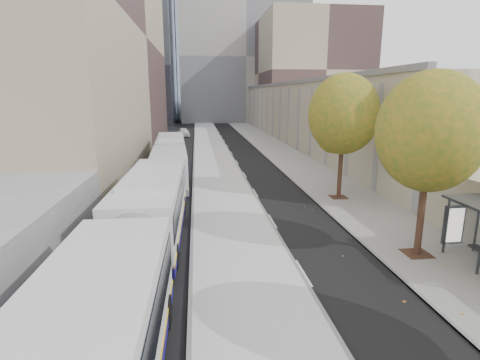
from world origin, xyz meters
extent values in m
cube|color=silver|center=(-3.88, 35.00, 0.07)|extent=(4.25, 150.00, 0.15)
cube|color=gray|center=(4.12, 35.00, 0.04)|extent=(4.75, 150.00, 0.08)
cube|color=gray|center=(15.50, 64.00, 4.00)|extent=(18.00, 92.00, 8.00)
cube|color=gray|center=(-22.50, 41.00, 12.50)|extent=(24.00, 46.00, 25.00)
cube|color=gray|center=(6.00, 96.00, 15.00)|extent=(30.00, 18.00, 30.00)
cylinder|color=black|center=(3.60, 13.00, 1.70)|extent=(0.28, 0.28, 3.24)
sphere|color=#345B1C|center=(3.60, 13.00, 5.26)|extent=(4.20, 4.20, 4.20)
cylinder|color=black|center=(3.60, 22.00, 1.77)|extent=(0.28, 0.28, 3.38)
sphere|color=#345B1C|center=(3.60, 22.00, 5.48)|extent=(4.40, 4.40, 4.40)
cube|color=silver|center=(-7.77, 12.41, 1.49)|extent=(2.82, 17.93, 2.98)
cube|color=black|center=(-7.77, 12.41, 2.04)|extent=(2.87, 17.21, 1.03)
cube|color=silver|center=(-7.84, 30.75, 1.40)|extent=(3.32, 16.89, 2.80)
cube|color=black|center=(-7.84, 30.75, 1.91)|extent=(3.35, 16.22, 0.97)
cube|color=#117333|center=(-7.84, 22.39, 1.07)|extent=(1.77, 0.16, 1.08)
imported|color=silver|center=(-7.71, 60.46, 0.68)|extent=(2.30, 4.20, 1.36)
camera|label=1|loc=(-5.58, -0.85, 6.72)|focal=28.00mm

